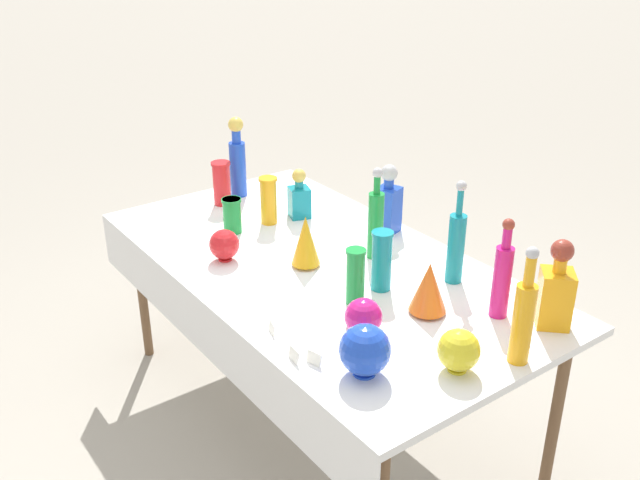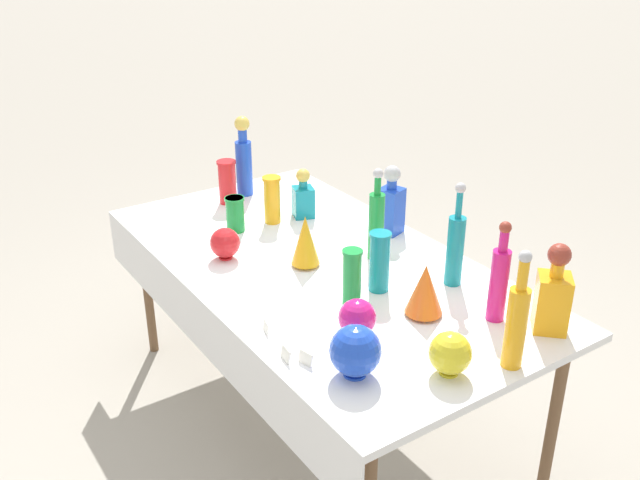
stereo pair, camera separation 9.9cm
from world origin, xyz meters
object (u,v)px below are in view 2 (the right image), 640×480
(slender_vase_3, at_px, (380,260))
(tall_bottle_3, at_px, (244,159))
(square_decanter_0, at_px, (553,295))
(square_decanter_2, at_px, (391,204))
(slender_vase_2, at_px, (272,198))
(fluted_vase_1, at_px, (425,289))
(tall_bottle_1, at_px, (455,246))
(square_decanter_1, at_px, (303,197))
(round_bowl_0, at_px, (357,318))
(round_bowl_2, at_px, (225,243))
(tall_bottle_2, at_px, (376,222))
(tall_bottle_4, at_px, (517,321))
(slender_vase_4, at_px, (352,276))
(slender_vase_0, at_px, (235,213))
(round_bowl_1, at_px, (450,353))
(round_bowl_3, at_px, (355,351))
(slender_vase_1, at_px, (227,181))
(fluted_vase_0, at_px, (305,240))
(tall_bottle_0, at_px, (499,280))

(slender_vase_3, bearing_deg, tall_bottle_3, 177.35)
(square_decanter_0, height_order, square_decanter_2, square_decanter_0)
(slender_vase_2, distance_m, fluted_vase_1, 0.99)
(tall_bottle_1, xyz_separation_m, slender_vase_3, (-0.12, -0.26, -0.03))
(square_decanter_1, relative_size, fluted_vase_1, 1.19)
(square_decanter_0, bearing_deg, tall_bottle_3, -171.30)
(round_bowl_0, bearing_deg, round_bowl_2, -172.72)
(tall_bottle_2, bearing_deg, round_bowl_2, -123.54)
(tall_bottle_4, height_order, square_decanter_0, tall_bottle_4)
(slender_vase_4, bearing_deg, tall_bottle_4, 17.85)
(fluted_vase_1, xyz_separation_m, round_bowl_0, (-0.02, -0.27, -0.03))
(slender_vase_0, bearing_deg, round_bowl_1, 1.95)
(round_bowl_3, bearing_deg, square_decanter_2, 135.20)
(square_decanter_0, bearing_deg, square_decanter_2, 176.79)
(tall_bottle_3, height_order, round_bowl_3, tall_bottle_3)
(tall_bottle_3, xyz_separation_m, square_decanter_1, (0.40, 0.09, -0.09))
(slender_vase_1, bearing_deg, slender_vase_3, 3.63)
(round_bowl_2, bearing_deg, round_bowl_0, 7.28)
(fluted_vase_1, distance_m, round_bowl_0, 0.28)
(slender_vase_2, bearing_deg, round_bowl_0, -14.27)
(slender_vase_2, height_order, slender_vase_4, slender_vase_2)
(slender_vase_2, bearing_deg, round_bowl_3, -18.50)
(round_bowl_1, bearing_deg, round_bowl_0, -161.55)
(tall_bottle_1, bearing_deg, round_bowl_2, -137.50)
(slender_vase_1, distance_m, fluted_vase_1, 1.32)
(square_decanter_2, xyz_separation_m, fluted_vase_0, (0.06, -0.48, -0.02))
(tall_bottle_1, bearing_deg, tall_bottle_2, -162.06)
(tall_bottle_1, xyz_separation_m, tall_bottle_4, (0.49, -0.22, 0.00))
(tall_bottle_1, bearing_deg, slender_vase_4, -102.88)
(fluted_vase_0, xyz_separation_m, fluted_vase_1, (0.55, 0.14, -0.01))
(square_decanter_2, distance_m, round_bowl_2, 0.74)
(round_bowl_3, bearing_deg, fluted_vase_0, 158.69)
(square_decanter_0, height_order, round_bowl_2, square_decanter_0)
(slender_vase_0, bearing_deg, square_decanter_2, 54.40)
(tall_bottle_4, distance_m, slender_vase_3, 0.62)
(slender_vase_3, height_order, fluted_vase_1, slender_vase_3)
(tall_bottle_1, bearing_deg, round_bowl_0, -80.22)
(tall_bottle_1, bearing_deg, square_decanter_0, 6.22)
(tall_bottle_4, xyz_separation_m, slender_vase_3, (-0.61, -0.04, -0.04))
(slender_vase_0, bearing_deg, tall_bottle_0, 18.96)
(tall_bottle_3, height_order, square_decanter_0, tall_bottle_3)
(tall_bottle_1, height_order, fluted_vase_0, tall_bottle_1)
(slender_vase_1, xyz_separation_m, slender_vase_4, (1.11, -0.08, 0.00))
(fluted_vase_0, bearing_deg, round_bowl_3, -21.31)
(square_decanter_0, bearing_deg, slender_vase_1, -166.90)
(round_bowl_1, bearing_deg, tall_bottle_4, 68.07)
(tall_bottle_4, height_order, square_decanter_2, tall_bottle_4)
(slender_vase_1, distance_m, round_bowl_3, 1.50)
(fluted_vase_1, height_order, round_bowl_1, fluted_vase_1)
(square_decanter_1, height_order, slender_vase_1, square_decanter_1)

